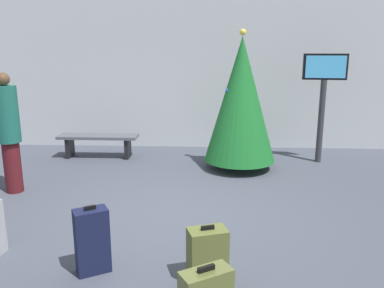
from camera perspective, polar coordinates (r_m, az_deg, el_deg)
ground_plane at (r=5.52m, az=-2.64°, el=-10.20°), size 16.00×16.00×0.00m
back_wall at (r=9.05m, az=-0.35°, el=9.95°), size 16.00×0.20×3.30m
holiday_tree at (r=7.33m, az=7.15°, el=6.41°), size 1.33×1.33×2.59m
flight_info_kiosk at (r=8.12m, az=18.64°, el=7.65°), size 0.84×0.17×2.15m
waiting_bench at (r=8.45m, az=-13.52°, el=0.51°), size 1.65×0.44×0.48m
traveller_0 at (r=6.71m, az=-25.20°, el=1.79°), size 0.50×0.50×1.89m
suitcase_0 at (r=4.20m, az=-14.37°, el=-13.53°), size 0.39×0.34×0.72m
suitcase_1 at (r=3.99m, az=2.26°, el=-15.81°), size 0.43×0.34×0.58m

